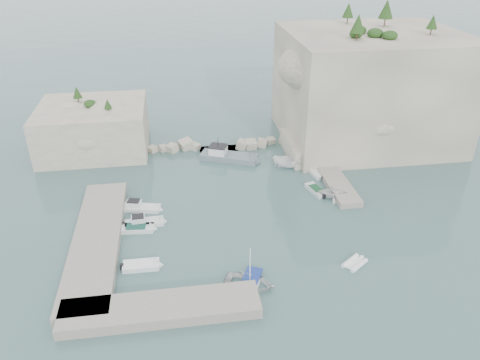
{
  "coord_description": "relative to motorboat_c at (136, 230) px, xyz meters",
  "views": [
    {
      "loc": [
        -7.55,
        -44.65,
        31.17
      ],
      "look_at": [
        0.0,
        6.0,
        3.0
      ],
      "focal_mm": 35.0,
      "sensor_mm": 36.0,
      "label": 1
    }
  ],
  "objects": [
    {
      "name": "cliff_east",
      "position": [
        35.84,
        21.81,
        8.5
      ],
      "size": [
        26.0,
        22.0,
        17.0
      ],
      "primitive_type": "cube",
      "color": "beige",
      "rests_on": "ground"
    },
    {
      "name": "work_boat",
      "position": [
        12.99,
        16.76,
        0.0
      ],
      "size": [
        9.74,
        6.15,
        2.2
      ],
      "primitive_type": null,
      "rotation": [
        0.0,
        0.0,
        -0.39
      ],
      "color": "slate",
      "rests_on": "ground"
    },
    {
      "name": "outcrop_west",
      "position": [
        -7.16,
        23.81,
        3.5
      ],
      "size": [
        16.0,
        14.0,
        7.0
      ],
      "primitive_type": "cube",
      "color": "beige",
      "rests_on": "ground"
    },
    {
      "name": "ground",
      "position": [
        12.84,
        -1.19,
        0.0
      ],
      "size": [
        400.0,
        400.0,
        0.0
      ],
      "primitive_type": "plane",
      "color": "#426362",
      "rests_on": "ground"
    },
    {
      "name": "rowboat_mast",
      "position": [
        11.43,
        -11.19,
        2.61
      ],
      "size": [
        0.1,
        0.1,
        4.2
      ],
      "primitive_type": "cylinder",
      "color": "white",
      "rests_on": "rowboat"
    },
    {
      "name": "breakwater",
      "position": [
        11.84,
        20.81,
        0.7
      ],
      "size": [
        28.0,
        3.0,
        1.4
      ],
      "primitive_type": "cube",
      "color": "beige",
      "rests_on": "ground"
    },
    {
      "name": "motorboat_a",
      "position": [
        0.29,
        4.43,
        0.0
      ],
      "size": [
        5.64,
        2.78,
        1.4
      ],
      "primitive_type": null,
      "rotation": [
        0.0,
        0.0,
        -0.23
      ],
      "color": "silver",
      "rests_on": "ground"
    },
    {
      "name": "vegetation",
      "position": [
        30.68,
        23.21,
        17.93
      ],
      "size": [
        53.48,
        13.88,
        13.4
      ],
      "color": "#1E4219",
      "rests_on": "ground"
    },
    {
      "name": "tender_east_c",
      "position": [
        24.49,
        11.02,
        0.0
      ],
      "size": [
        2.79,
        5.76,
        0.7
      ],
      "primitive_type": null,
      "rotation": [
        0.0,
        0.0,
        1.76
      ],
      "color": "silver",
      "rests_on": "ground"
    },
    {
      "name": "quay_west",
      "position": [
        -4.16,
        -2.19,
        0.55
      ],
      "size": [
        5.0,
        24.0,
        1.1
      ],
      "primitive_type": "cube",
      "color": "#9E9689",
      "rests_on": "ground"
    },
    {
      "name": "rowboat",
      "position": [
        11.43,
        -11.19,
        0.0
      ],
      "size": [
        5.94,
        5.26,
        1.02
      ],
      "primitive_type": "imported",
      "rotation": [
        0.0,
        0.0,
        1.14
      ],
      "color": "white",
      "rests_on": "ground"
    },
    {
      "name": "motorboat_b",
      "position": [
        0.91,
        1.01,
        0.0
      ],
      "size": [
        5.05,
        1.96,
        1.4
      ],
      "primitive_type": null,
      "rotation": [
        0.0,
        0.0,
        0.07
      ],
      "color": "silver",
      "rests_on": "ground"
    },
    {
      "name": "ledge_east",
      "position": [
        26.34,
        8.81,
        0.4
      ],
      "size": [
        3.0,
        16.0,
        0.8
      ],
      "primitive_type": "cube",
      "color": "#9E9689",
      "rests_on": "ground"
    },
    {
      "name": "inflatable_dinghy",
      "position": [
        22.75,
        -9.64,
        0.0
      ],
      "size": [
        3.19,
        2.86,
        0.44
      ],
      "primitive_type": null,
      "rotation": [
        0.0,
        0.0,
        0.63
      ],
      "color": "white",
      "rests_on": "ground"
    },
    {
      "name": "motorboat_e",
      "position": [
        0.8,
        -6.86,
        0.0
      ],
      "size": [
        4.1,
        1.72,
        0.7
      ],
      "primitive_type": null,
      "rotation": [
        0.0,
        0.0,
        -0.01
      ],
      "color": "white",
      "rests_on": "ground"
    },
    {
      "name": "tender_east_d",
      "position": [
        21.36,
        12.89,
        0.0
      ],
      "size": [
        5.39,
        3.31,
        1.95
      ],
      "primitive_type": "imported",
      "rotation": [
        0.0,
        0.0,
        1.27
      ],
      "color": "white",
      "rests_on": "ground"
    },
    {
      "name": "motorboat_c",
      "position": [
        0.0,
        0.0,
        0.0
      ],
      "size": [
        4.57,
        2.04,
        0.7
      ],
      "primitive_type": null,
      "rotation": [
        0.0,
        0.0,
        -0.1
      ],
      "color": "silver",
      "rests_on": "ground"
    },
    {
      "name": "tender_east_b",
      "position": [
        23.08,
        5.5,
        0.0
      ],
      "size": [
        2.38,
        4.22,
        0.7
      ],
      "primitive_type": null,
      "rotation": [
        0.0,
        0.0,
        1.84
      ],
      "color": "silver",
      "rests_on": "ground"
    },
    {
      "name": "quay_south",
      "position": [
        2.84,
        -13.69,
        0.55
      ],
      "size": [
        18.0,
        4.0,
        1.1
      ],
      "primitive_type": "cube",
      "color": "#9E9689",
      "rests_on": "ground"
    },
    {
      "name": "cliff_terrace",
      "position": [
        25.84,
        16.81,
        1.25
      ],
      "size": [
        8.0,
        10.0,
        2.5
      ],
      "primitive_type": "cube",
      "color": "beige",
      "rests_on": "ground"
    },
    {
      "name": "tender_east_a",
      "position": [
        24.75,
        3.8,
        0.0
      ],
      "size": [
        4.39,
        4.02,
        1.96
      ],
      "primitive_type": "imported",
      "rotation": [
        0.0,
        0.0,
        1.32
      ],
      "color": "silver",
      "rests_on": "ground"
    }
  ]
}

